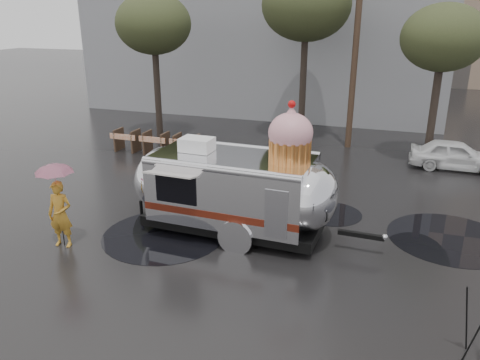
% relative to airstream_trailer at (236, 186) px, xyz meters
% --- Properties ---
extents(ground, '(120.00, 120.00, 0.00)m').
position_rel_airstream_trailer_xyz_m(ground, '(-0.52, -3.66, -1.42)').
color(ground, black).
rests_on(ground, ground).
extents(puddles, '(11.28, 5.95, 0.01)m').
position_rel_airstream_trailer_xyz_m(puddles, '(1.96, 0.54, -1.41)').
color(puddles, black).
rests_on(puddles, ground).
extents(grey_building, '(22.00, 12.00, 13.00)m').
position_rel_airstream_trailer_xyz_m(grey_building, '(-4.52, 20.34, 5.08)').
color(grey_building, slate).
rests_on(grey_building, ground).
extents(utility_pole, '(1.60, 0.28, 9.00)m').
position_rel_airstream_trailer_xyz_m(utility_pole, '(1.98, 10.34, 3.20)').
color(utility_pole, '#473323').
rests_on(utility_pole, ground).
extents(tree_left, '(3.64, 3.64, 6.95)m').
position_rel_airstream_trailer_xyz_m(tree_left, '(-7.52, 9.34, 4.07)').
color(tree_left, '#382D26').
rests_on(tree_left, ground).
extents(tree_mid, '(4.20, 4.20, 8.03)m').
position_rel_airstream_trailer_xyz_m(tree_mid, '(-0.52, 11.34, 4.92)').
color(tree_mid, '#382D26').
rests_on(tree_mid, ground).
extents(tree_right, '(3.36, 3.36, 6.42)m').
position_rel_airstream_trailer_xyz_m(tree_right, '(5.48, 9.34, 3.64)').
color(tree_right, '#382D26').
rests_on(tree_right, ground).
extents(barricade_row, '(4.30, 0.80, 1.00)m').
position_rel_airstream_trailer_xyz_m(barricade_row, '(-6.07, 6.30, -0.89)').
color(barricade_row, '#473323').
rests_on(barricade_row, ground).
extents(airstream_trailer, '(7.50, 2.90, 4.04)m').
position_rel_airstream_trailer_xyz_m(airstream_trailer, '(0.00, 0.00, 0.00)').
color(airstream_trailer, silver).
rests_on(airstream_trailer, ground).
extents(person_left, '(0.72, 0.53, 1.86)m').
position_rel_airstream_trailer_xyz_m(person_left, '(-4.22, -2.35, -0.49)').
color(person_left, gold).
rests_on(person_left, ground).
extents(umbrella_pink, '(1.23, 1.23, 2.39)m').
position_rel_airstream_trailer_xyz_m(umbrella_pink, '(-4.22, -2.35, 0.55)').
color(umbrella_pink, pink).
rests_on(umbrella_pink, ground).
extents(tripod, '(0.61, 0.62, 1.53)m').
position_rel_airstream_trailer_xyz_m(tripod, '(5.92, -3.64, -0.51)').
color(tripod, black).
rests_on(tripod, ground).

